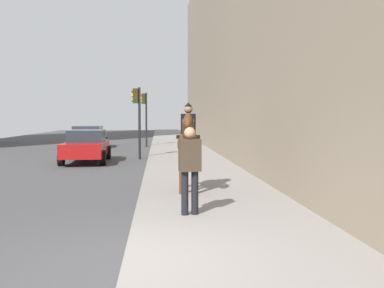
% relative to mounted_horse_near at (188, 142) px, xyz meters
% --- Properties ---
extents(sidewalk_slab, '(120.00, 3.56, 0.12)m').
position_rel_mounted_horse_near_xyz_m(sidewalk_slab, '(-5.09, -0.54, -1.31)').
color(sidewalk_slab, gray).
rests_on(sidewalk_slab, ground).
extents(mounted_horse_near, '(2.15, 0.67, 2.27)m').
position_rel_mounted_horse_near_xyz_m(mounted_horse_near, '(0.00, 0.00, 0.00)').
color(mounted_horse_near, '#4C2B16').
rests_on(mounted_horse_near, sidewalk_slab).
extents(pedestrian_greeting, '(0.32, 0.44, 1.70)m').
position_rel_mounted_horse_near_xyz_m(pedestrian_greeting, '(-2.56, 0.15, -0.27)').
color(pedestrian_greeting, black).
rests_on(pedestrian_greeting, sidewalk_slab).
extents(car_near_lane, '(4.11, 2.02, 1.44)m').
position_rel_mounted_horse_near_xyz_m(car_near_lane, '(8.29, 3.95, -0.63)').
color(car_near_lane, maroon).
rests_on(car_near_lane, ground).
extents(car_mid_lane, '(4.11, 2.18, 1.44)m').
position_rel_mounted_horse_near_xyz_m(car_mid_lane, '(17.20, 5.31, -0.61)').
color(car_mid_lane, '#B7BABF').
rests_on(car_mid_lane, ground).
extents(traffic_light_near_curb, '(0.20, 0.44, 3.42)m').
position_rel_mounted_horse_near_xyz_m(traffic_light_near_curb, '(9.48, 1.74, 0.94)').
color(traffic_light_near_curb, black).
rests_on(traffic_light_near_curb, ground).
extents(traffic_light_far_curb, '(0.20, 0.44, 3.65)m').
position_rel_mounted_horse_near_xyz_m(traffic_light_far_curb, '(17.78, 1.65, 1.09)').
color(traffic_light_far_curb, black).
rests_on(traffic_light_far_curb, ground).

